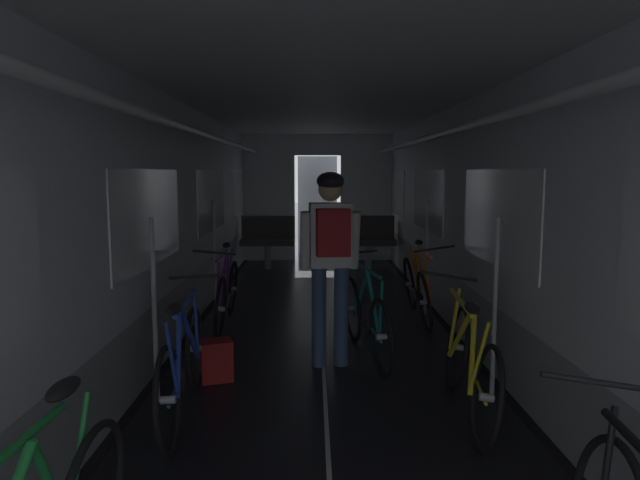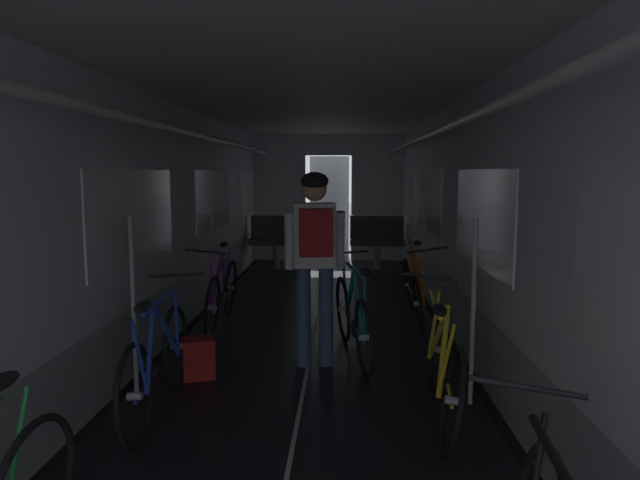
{
  "view_description": "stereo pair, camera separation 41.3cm",
  "coord_description": "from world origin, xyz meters",
  "views": [
    {
      "loc": [
        -0.09,
        -2.02,
        1.73
      ],
      "look_at": [
        0.0,
        5.33,
        0.84
      ],
      "focal_mm": 31.8,
      "sensor_mm": 36.0,
      "label": 1
    },
    {
      "loc": [
        0.32,
        -2.02,
        1.73
      ],
      "look_at": [
        0.0,
        5.33,
        0.84
      ],
      "focal_mm": 31.8,
      "sensor_mm": 36.0,
      "label": 2
    }
  ],
  "objects": [
    {
      "name": "bicycle_purple",
      "position": [
        -1.06,
        4.17,
        0.38
      ],
      "size": [
        0.44,
        1.69,
        0.95
      ],
      "color": "black",
      "rests_on": "ground"
    },
    {
      "name": "bench_seat_far_left",
      "position": [
        -0.9,
        8.07,
        0.57
      ],
      "size": [
        0.98,
        0.51,
        0.95
      ],
      "color": "gray",
      "rests_on": "ground"
    },
    {
      "name": "bench_seat_far_right",
      "position": [
        0.9,
        8.07,
        0.57
      ],
      "size": [
        0.98,
        0.51,
        0.95
      ],
      "color": "gray",
      "rests_on": "ground"
    },
    {
      "name": "bicycle_orange",
      "position": [
        1.13,
        4.47,
        0.38
      ],
      "size": [
        0.44,
        1.69,
        0.96
      ],
      "color": "black",
      "rests_on": "ground"
    },
    {
      "name": "bicycle_blue",
      "position": [
        -1.0,
        1.83,
        0.38
      ],
      "size": [
        0.44,
        1.69,
        0.94
      ],
      "color": "black",
      "rests_on": "ground"
    },
    {
      "name": "person_cyclist_aisle",
      "position": [
        0.06,
        2.88,
        1.07
      ],
      "size": [
        0.55,
        0.42,
        1.73
      ],
      "color": "#384C75",
      "rests_on": "ground"
    },
    {
      "name": "bicycle_yellow",
      "position": [
        1.02,
        1.85,
        0.38
      ],
      "size": [
        0.44,
        1.7,
        0.96
      ],
      "color": "black",
      "rests_on": "ground"
    },
    {
      "name": "bicycle_teal_in_aisle",
      "position": [
        0.4,
        3.14,
        0.38
      ],
      "size": [
        0.46,
        1.68,
        0.94
      ],
      "color": "black",
      "rests_on": "ground"
    },
    {
      "name": "train_car_shell",
      "position": [
        -0.0,
        3.6,
        1.7
      ],
      "size": [
        3.14,
        12.34,
        2.57
      ],
      "color": "black",
      "rests_on": "ground"
    },
    {
      "name": "backpack_on_floor",
      "position": [
        -0.9,
        2.54,
        0.17
      ],
      "size": [
        0.31,
        0.27,
        0.34
      ],
      "primitive_type": "cube",
      "rotation": [
        0.0,
        0.0,
        0.31
      ],
      "color": "maroon",
      "rests_on": "ground"
    }
  ]
}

